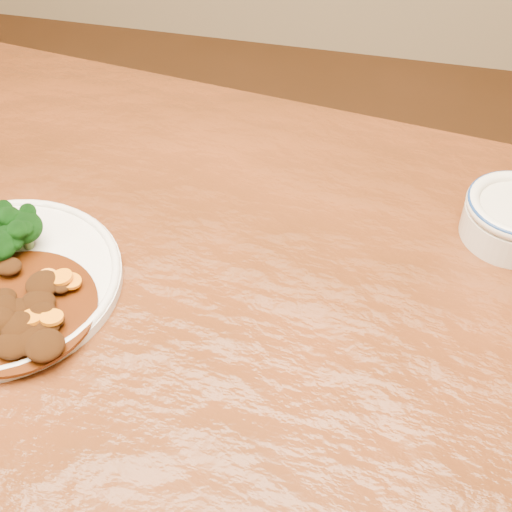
# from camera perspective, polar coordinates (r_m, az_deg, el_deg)

# --- Properties ---
(dining_table) EXTENTS (1.60, 1.09, 0.75)m
(dining_table) POSITION_cam_1_polar(r_m,az_deg,el_deg) (0.84, -4.74, -8.48)
(dining_table) COLOR #5E2910
(dining_table) RESTS_ON ground
(dinner_plate) EXTENTS (0.27, 0.27, 0.02)m
(dinner_plate) POSITION_cam_1_polar(r_m,az_deg,el_deg) (0.85, -19.83, -1.88)
(dinner_plate) COLOR silver
(dinner_plate) RESTS_ON dining_table
(mince_stew) EXTENTS (0.18, 0.18, 0.03)m
(mince_stew) POSITION_cam_1_polar(r_m,az_deg,el_deg) (0.79, -18.95, -4.57)
(mince_stew) COLOR #441E07
(mince_stew) RESTS_ON dinner_plate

